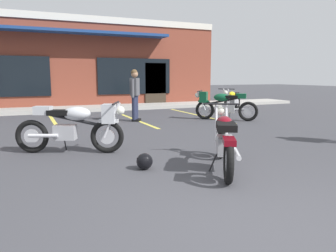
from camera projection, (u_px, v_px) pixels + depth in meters
name	position (u px, v px, depth m)	size (l,w,h in m)	color
ground_plane	(141.00, 149.00, 6.57)	(80.00, 80.00, 0.00)	#3D3D42
sidewalk_kerb	(79.00, 109.00, 13.96)	(22.00, 1.80, 0.14)	#A8A59E
brick_storefront_building	(66.00, 64.00, 16.99)	(14.18, 6.51, 4.14)	brown
painted_stall_lines	(96.00, 121.00, 10.71)	(7.81, 4.80, 0.01)	#DBCC4C
motorcycle_foreground_classic	(225.00, 140.00, 5.12)	(1.29, 1.90, 0.98)	black
motorcycle_red_sportbike	(75.00, 126.00, 6.17)	(1.98, 1.15, 0.98)	black
motorcycle_black_cruiser	(223.00, 104.00, 10.82)	(1.70, 1.60, 0.98)	black
motorcycle_silver_naked	(232.00, 100.00, 13.58)	(1.77, 1.52, 0.98)	black
person_in_black_shirt	(135.00, 92.00, 10.49)	(0.43, 0.55, 1.68)	black
helmet_on_pavement	(145.00, 161.00, 5.12)	(0.26, 0.26, 0.26)	black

